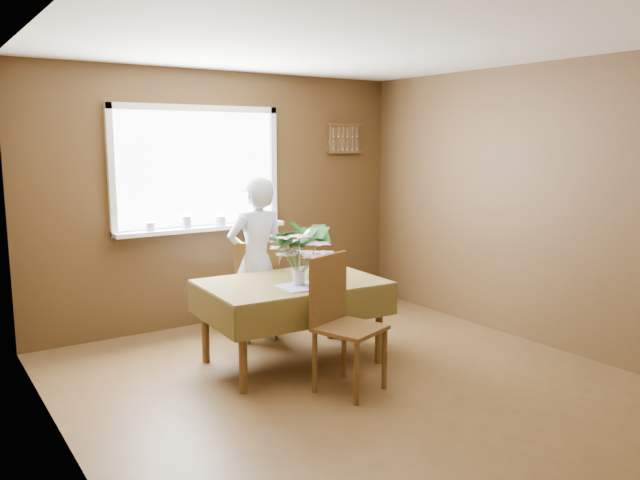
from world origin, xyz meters
TOP-DOWN VIEW (x-y plane):
  - floor at (0.00, 0.00)m, footprint 4.50×4.50m
  - ceiling at (0.00, 0.00)m, footprint 4.50×4.50m
  - wall_back at (0.00, 2.25)m, footprint 4.00×0.00m
  - wall_left at (-2.00, 0.00)m, footprint 0.00×4.50m
  - wall_right at (2.00, 0.00)m, footprint 0.00×4.50m
  - window_assembly at (-0.29, 2.20)m, footprint 1.72×0.20m
  - spoon_rack at (1.45, 2.22)m, footprint 0.44×0.05m
  - dining_table at (-0.12, 0.78)m, footprint 1.48×1.05m
  - chair_far at (-0.06, 1.51)m, footprint 0.52×0.52m
  - chair_near at (-0.11, 0.12)m, footprint 0.54×0.54m
  - seated_woman at (-0.09, 1.43)m, footprint 0.59×0.42m
  - flower_bouquet at (-0.15, 0.63)m, footprint 0.50×0.50m
  - side_plate at (0.28, 0.79)m, footprint 0.27×0.27m
  - table_knife at (0.04, 0.52)m, footprint 0.10×0.20m

SIDE VIEW (x-z plane):
  - floor at x=0.00m, z-range 0.00..0.00m
  - chair_far at x=-0.06m, z-range 0.04..0.97m
  - chair_near at x=-0.11m, z-range 0.04..1.04m
  - dining_table at x=-0.12m, z-range 0.26..0.96m
  - side_plate at x=0.28m, z-range 0.69..0.71m
  - table_knife at x=0.04m, z-range 0.70..0.70m
  - seated_woman at x=-0.09m, z-range 0.00..1.51m
  - flower_bouquet at x=-0.15m, z-range 0.76..1.19m
  - wall_back at x=0.00m, z-range -0.75..3.25m
  - wall_left at x=-2.00m, z-range -1.00..3.50m
  - wall_right at x=2.00m, z-range -1.00..3.50m
  - window_assembly at x=-0.29m, z-range 0.75..1.97m
  - spoon_rack at x=1.45m, z-range 1.69..2.02m
  - ceiling at x=0.00m, z-range 2.50..2.50m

